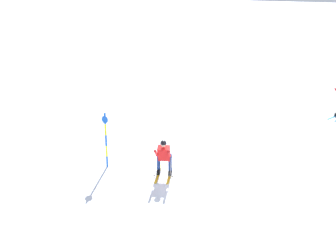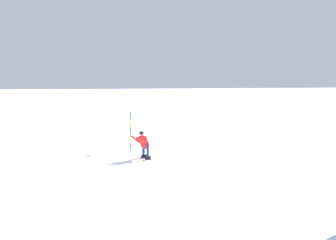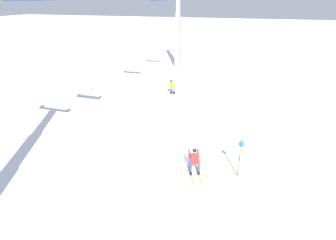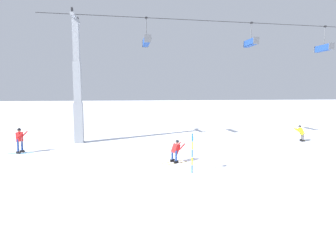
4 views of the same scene
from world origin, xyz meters
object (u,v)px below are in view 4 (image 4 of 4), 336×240
at_px(trail_marker_pole, 192,152).
at_px(skier_distant_uphill, 20,138).
at_px(chairlift_seat_nearest, 146,41).
at_px(chairlift_seat_second, 250,42).
at_px(chairlift_seat_middle, 323,48).
at_px(skier_distant_downhill, 301,132).
at_px(lift_tower_near, 78,89).
at_px(skier_carving_main, 176,150).

relative_size(trail_marker_pole, skier_distant_uphill, 1.14).
height_order(chairlift_seat_nearest, chairlift_seat_second, same).
height_order(chairlift_seat_nearest, skier_distant_uphill, chairlift_seat_nearest).
height_order(chairlift_seat_middle, skier_distant_downhill, chairlift_seat_middle).
bearing_deg(chairlift_seat_second, skier_distant_uphill, -169.82).
bearing_deg(lift_tower_near, skier_carving_main, -48.53).
bearing_deg(skier_distant_uphill, lift_tower_near, 44.19).
bearing_deg(skier_distant_uphill, chairlift_seat_middle, 7.29).
xyz_separation_m(lift_tower_near, skier_distant_uphill, (-3.46, -3.37, -3.46)).
bearing_deg(chairlift_seat_second, skier_carving_main, -137.91).
relative_size(chairlift_seat_second, skier_distant_downhill, 1.28).
height_order(skier_carving_main, skier_distant_uphill, skier_distant_uphill).
bearing_deg(skier_carving_main, trail_marker_pole, -79.05).
xyz_separation_m(skier_distant_uphill, skier_distant_downhill, (22.40, 0.67, -0.24)).
relative_size(skier_carving_main, skier_distant_downhill, 0.99).
height_order(lift_tower_near, trail_marker_pole, lift_tower_near).
distance_m(chairlift_seat_middle, skier_distant_downhill, 9.11).
bearing_deg(chairlift_seat_nearest, chairlift_seat_middle, 0.00).
bearing_deg(skier_distant_downhill, trail_marker_pole, -148.47).
relative_size(trail_marker_pole, skier_distant_downhill, 1.27).
xyz_separation_m(chairlift_seat_second, skier_distant_uphill, (-18.76, -3.37, -7.77)).
bearing_deg(lift_tower_near, chairlift_seat_second, 0.00).
height_order(skier_distant_uphill, skier_distant_downhill, skier_distant_uphill).
relative_size(chairlift_seat_middle, trail_marker_pole, 1.14).
bearing_deg(lift_tower_near, trail_marker_pole, -53.87).
bearing_deg(skier_distant_downhill, chairlift_seat_middle, 34.38).
distance_m(chairlift_seat_middle, trail_marker_pole, 19.95).
xyz_separation_m(chairlift_seat_middle, skier_distant_uphill, (-26.34, -3.37, -7.52)).
height_order(chairlift_seat_nearest, chairlift_seat_middle, same).
height_order(chairlift_seat_second, skier_distant_uphill, chairlift_seat_second).
bearing_deg(trail_marker_pole, skier_distant_downhill, 31.53).
distance_m(lift_tower_near, chairlift_seat_second, 15.89).
height_order(chairlift_seat_nearest, trail_marker_pole, chairlift_seat_nearest).
xyz_separation_m(skier_carving_main, skier_distant_downhill, (12.15, 4.99, 0.03)).
distance_m(skier_carving_main, trail_marker_pole, 2.27).
xyz_separation_m(skier_carving_main, skier_distant_uphill, (-10.25, 4.31, 0.27)).
distance_m(lift_tower_near, chairlift_seat_middle, 23.23).
relative_size(chairlift_seat_middle, skier_distant_downhill, 1.45).
bearing_deg(chairlift_seat_middle, skier_distant_uphill, -172.71).
bearing_deg(chairlift_seat_middle, skier_carving_main, -154.47).
xyz_separation_m(lift_tower_near, chairlift_seat_second, (15.29, 0.00, 4.31)).
bearing_deg(skier_distant_uphill, skier_carving_main, -22.82).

